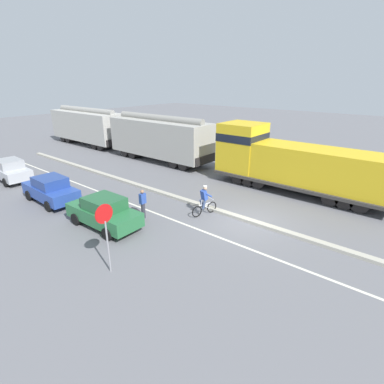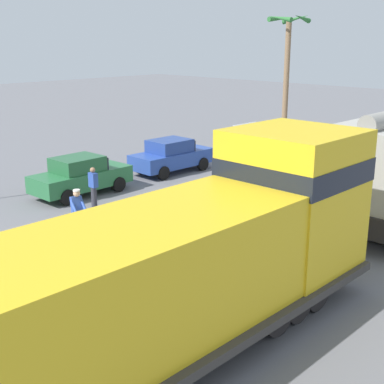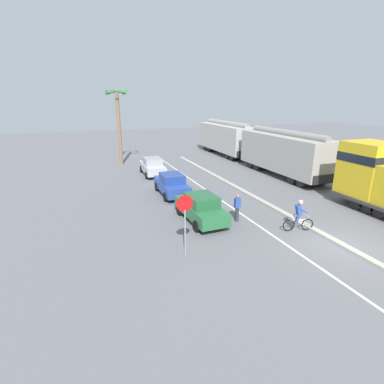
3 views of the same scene
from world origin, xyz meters
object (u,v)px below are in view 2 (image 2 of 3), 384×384
Objects in this scene: locomotive at (192,266)px; pedestrian_by_cars at (94,187)px; parked_car_blue at (172,156)px; parked_car_silver at (255,139)px; parked_car_green at (81,176)px; cyclist at (78,216)px; palm_tree_near at (287,53)px.

pedestrian_by_cars is (-9.26, 4.16, -0.95)m from locomotive.
pedestrian_by_cars is (2.06, -6.08, 0.03)m from parked_car_blue.
locomotive is 2.73× the size of parked_car_silver.
parked_car_silver is at bearing 98.76° from pedestrian_by_cars.
locomotive reaches higher than pedestrian_by_cars.
parked_car_silver is at bearing 123.90° from locomotive.
parked_car_green is at bearing 156.32° from locomotive.
parked_car_green is at bearing 158.71° from pedestrian_by_cars.
parked_car_silver is at bearing 88.83° from parked_car_blue.
locomotive is 7.17m from cyclist.
palm_tree_near reaches higher than parked_car_green.
palm_tree_near is 4.84× the size of pedestrian_by_cars.
pedestrian_by_cars is (3.96, -18.29, -4.51)m from palm_tree_near.
parked_car_blue is at bearing 117.85° from cyclist.
parked_car_green is 18.22m from palm_tree_near.
palm_tree_near is (-13.23, 22.45, 3.56)m from locomotive.
parked_car_green is at bearing -83.48° from palm_tree_near.
parked_car_blue is 2.61× the size of pedestrian_by_cars.
locomotive is 2.74× the size of parked_car_blue.
pedestrian_by_cars is at bearing -71.32° from parked_car_blue.
parked_car_green is at bearing -90.17° from parked_car_silver.
locomotive is 20.09m from parked_car_silver.
palm_tree_near is at bearing 96.52° from parked_car_green.
locomotive is 15.30m from parked_car_blue.
palm_tree_near is at bearing 109.37° from parked_car_silver.
pedestrian_by_cars is (-2.40, 2.35, 0.03)m from cyclist.
parked_car_blue is at bearing -91.17° from parked_car_silver.
palm_tree_near is at bearing 107.13° from cyclist.
locomotive reaches higher than parked_car_green.
cyclist is at bearing 165.25° from locomotive.
parked_car_green is 2.62× the size of pedestrian_by_cars.
locomotive is at bearing -14.75° from cyclist.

